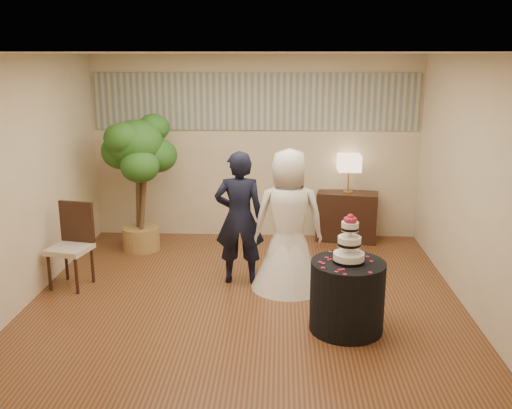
{
  "coord_description": "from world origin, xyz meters",
  "views": [
    {
      "loc": [
        0.39,
        -6.17,
        2.78
      ],
      "look_at": [
        0.1,
        0.4,
        1.05
      ],
      "focal_mm": 40.0,
      "sensor_mm": 36.0,
      "label": 1
    }
  ],
  "objects_px": {
    "ficus_tree": "(138,183)",
    "cake_table": "(347,296)",
    "side_chair": "(69,247)",
    "groom": "(239,218)",
    "wedding_cake": "(350,238)",
    "bride": "(289,220)",
    "table_lamp": "(349,174)",
    "console": "(347,217)"
  },
  "relations": [
    {
      "from": "bride",
      "to": "wedding_cake",
      "type": "distance_m",
      "value": 1.26
    },
    {
      "from": "side_chair",
      "to": "bride",
      "type": "bearing_deg",
      "value": 14.24
    },
    {
      "from": "ficus_tree",
      "to": "cake_table",
      "type": "bearing_deg",
      "value": -41.35
    },
    {
      "from": "bride",
      "to": "console",
      "type": "xyz_separation_m",
      "value": [
        0.92,
        1.88,
        -0.49
      ]
    },
    {
      "from": "groom",
      "to": "cake_table",
      "type": "bearing_deg",
      "value": 132.57
    },
    {
      "from": "ficus_tree",
      "to": "table_lamp",
      "type": "bearing_deg",
      "value": 10.72
    },
    {
      "from": "ficus_tree",
      "to": "groom",
      "type": "bearing_deg",
      "value": -36.98
    },
    {
      "from": "wedding_cake",
      "to": "console",
      "type": "height_order",
      "value": "wedding_cake"
    },
    {
      "from": "console",
      "to": "cake_table",
      "type": "bearing_deg",
      "value": -86.4
    },
    {
      "from": "groom",
      "to": "table_lamp",
      "type": "xyz_separation_m",
      "value": [
        1.53,
        1.73,
        0.21
      ]
    },
    {
      "from": "cake_table",
      "to": "ficus_tree",
      "type": "xyz_separation_m",
      "value": [
        -2.74,
        2.41,
        0.63
      ]
    },
    {
      "from": "wedding_cake",
      "to": "table_lamp",
      "type": "relative_size",
      "value": 0.88
    },
    {
      "from": "ficus_tree",
      "to": "side_chair",
      "type": "xyz_separation_m",
      "value": [
        -0.53,
        -1.41,
        -0.49
      ]
    },
    {
      "from": "bride",
      "to": "table_lamp",
      "type": "distance_m",
      "value": 2.1
    },
    {
      "from": "cake_table",
      "to": "console",
      "type": "relative_size",
      "value": 0.84
    },
    {
      "from": "groom",
      "to": "ficus_tree",
      "type": "relative_size",
      "value": 0.83
    },
    {
      "from": "side_chair",
      "to": "console",
      "type": "bearing_deg",
      "value": 40.97
    },
    {
      "from": "groom",
      "to": "side_chair",
      "type": "bearing_deg",
      "value": 5.83
    },
    {
      "from": "bride",
      "to": "side_chair",
      "type": "bearing_deg",
      "value": -0.43
    },
    {
      "from": "groom",
      "to": "table_lamp",
      "type": "height_order",
      "value": "groom"
    },
    {
      "from": "groom",
      "to": "bride",
      "type": "relative_size",
      "value": 0.97
    },
    {
      "from": "bride",
      "to": "cake_table",
      "type": "relative_size",
      "value": 2.26
    },
    {
      "from": "groom",
      "to": "cake_table",
      "type": "height_order",
      "value": "groom"
    },
    {
      "from": "cake_table",
      "to": "side_chair",
      "type": "relative_size",
      "value": 0.74
    },
    {
      "from": "ficus_tree",
      "to": "side_chair",
      "type": "height_order",
      "value": "ficus_tree"
    },
    {
      "from": "groom",
      "to": "ficus_tree",
      "type": "bearing_deg",
      "value": -38.23
    },
    {
      "from": "ficus_tree",
      "to": "bride",
      "type": "bearing_deg",
      "value": -31.36
    },
    {
      "from": "table_lamp",
      "to": "ficus_tree",
      "type": "xyz_separation_m",
      "value": [
        -3.06,
        -0.58,
        -0.04
      ]
    },
    {
      "from": "cake_table",
      "to": "ficus_tree",
      "type": "bearing_deg",
      "value": 138.65
    },
    {
      "from": "cake_table",
      "to": "console",
      "type": "xyz_separation_m",
      "value": [
        0.32,
        2.99,
        0.01
      ]
    },
    {
      "from": "wedding_cake",
      "to": "ficus_tree",
      "type": "relative_size",
      "value": 0.25
    },
    {
      "from": "table_lamp",
      "to": "groom",
      "type": "bearing_deg",
      "value": -131.35
    },
    {
      "from": "console",
      "to": "ficus_tree",
      "type": "bearing_deg",
      "value": -159.48
    },
    {
      "from": "cake_table",
      "to": "wedding_cake",
      "type": "height_order",
      "value": "wedding_cake"
    },
    {
      "from": "groom",
      "to": "wedding_cake",
      "type": "bearing_deg",
      "value": 132.57
    },
    {
      "from": "wedding_cake",
      "to": "ficus_tree",
      "type": "xyz_separation_m",
      "value": [
        -2.74,
        2.41,
        0.01
      ]
    },
    {
      "from": "bride",
      "to": "table_lamp",
      "type": "relative_size",
      "value": 2.98
    },
    {
      "from": "cake_table",
      "to": "table_lamp",
      "type": "relative_size",
      "value": 1.32
    },
    {
      "from": "bride",
      "to": "side_chair",
      "type": "height_order",
      "value": "bride"
    },
    {
      "from": "groom",
      "to": "side_chair",
      "type": "relative_size",
      "value": 1.61
    },
    {
      "from": "bride",
      "to": "cake_table",
      "type": "xyz_separation_m",
      "value": [
        0.6,
        -1.1,
        -0.49
      ]
    },
    {
      "from": "table_lamp",
      "to": "side_chair",
      "type": "height_order",
      "value": "table_lamp"
    }
  ]
}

